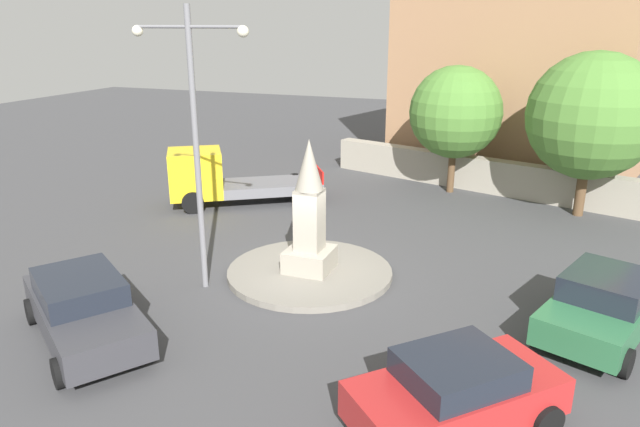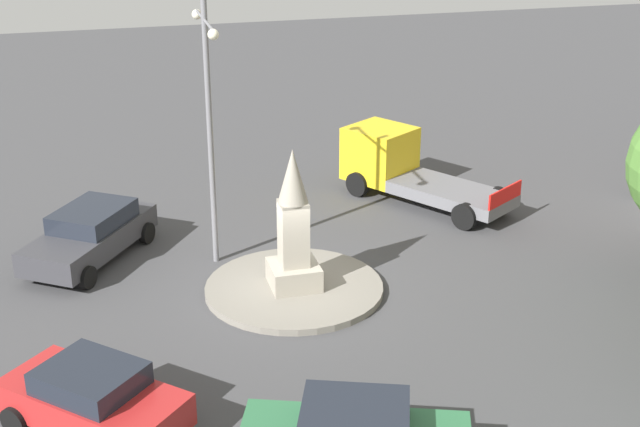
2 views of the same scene
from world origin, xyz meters
The scene contains 7 objects.
ground_plane centered at (0.00, 0.00, 0.00)m, with size 80.00×80.00×0.00m, color #424244.
traffic_island centered at (0.00, 0.00, 0.09)m, with size 4.77×4.77×0.18m, color gray.
monument centered at (0.00, 0.00, 1.76)m, with size 1.28×1.28×3.82m.
streetlamp centered at (-2.44, -1.72, 4.48)m, with size 3.25×0.28×7.41m.
car_red_far_side centered at (4.91, -5.31, 0.78)m, with size 3.90×3.94×1.49m.
car_dark_grey_parked_right centered at (-3.50, -5.14, 0.79)m, with size 4.74×4.06×1.52m.
truck_yellow_parked_left centered at (-5.86, 5.20, 1.06)m, with size 6.07×4.87×2.24m.
Camera 2 is at (20.32, -4.76, 10.87)m, focal length 49.12 mm.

